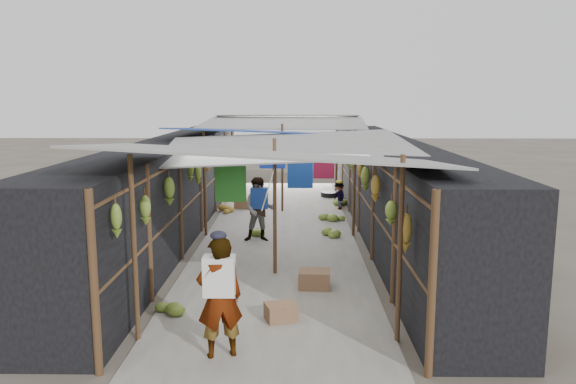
{
  "coord_description": "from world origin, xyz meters",
  "views": [
    {
      "loc": [
        0.39,
        -7.34,
        3.33
      ],
      "look_at": [
        0.22,
        5.06,
        1.25
      ],
      "focal_mm": 35.0,
      "sensor_mm": 36.0,
      "label": 1
    }
  ],
  "objects_px": {
    "crate_near": "(281,313)",
    "vendor_elderly": "(220,298)",
    "shopper_blue": "(259,210)",
    "vendor_seated": "(339,196)",
    "black_basin": "(330,195)"
  },
  "relations": [
    {
      "from": "black_basin",
      "to": "vendor_elderly",
      "type": "bearing_deg",
      "value": -100.1
    },
    {
      "from": "black_basin",
      "to": "vendor_elderly",
      "type": "relative_size",
      "value": 0.38
    },
    {
      "from": "vendor_elderly",
      "to": "vendor_seated",
      "type": "bearing_deg",
      "value": -120.8
    },
    {
      "from": "shopper_blue",
      "to": "vendor_elderly",
      "type": "bearing_deg",
      "value": -92.11
    },
    {
      "from": "crate_near",
      "to": "vendor_elderly",
      "type": "bearing_deg",
      "value": -140.37
    },
    {
      "from": "black_basin",
      "to": "vendor_elderly",
      "type": "xyz_separation_m",
      "value": [
        -2.13,
        -11.97,
        0.72
      ]
    },
    {
      "from": "black_basin",
      "to": "shopper_blue",
      "type": "distance_m",
      "value": 6.35
    },
    {
      "from": "crate_near",
      "to": "vendor_elderly",
      "type": "relative_size",
      "value": 0.28
    },
    {
      "from": "shopper_blue",
      "to": "vendor_seated",
      "type": "bearing_deg",
      "value": 59.53
    },
    {
      "from": "black_basin",
      "to": "vendor_seated",
      "type": "xyz_separation_m",
      "value": [
        0.15,
        -2.2,
        0.33
      ]
    },
    {
      "from": "crate_near",
      "to": "vendor_elderly",
      "type": "xyz_separation_m",
      "value": [
        -0.76,
        -1.19,
        0.67
      ]
    },
    {
      "from": "vendor_elderly",
      "to": "shopper_blue",
      "type": "distance_m",
      "value": 5.98
    },
    {
      "from": "crate_near",
      "to": "vendor_elderly",
      "type": "distance_m",
      "value": 1.56
    },
    {
      "from": "vendor_elderly",
      "to": "black_basin",
      "type": "bearing_deg",
      "value": -117.76
    },
    {
      "from": "vendor_elderly",
      "to": "vendor_seated",
      "type": "xyz_separation_m",
      "value": [
        2.28,
        9.77,
        -0.38
      ]
    }
  ]
}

